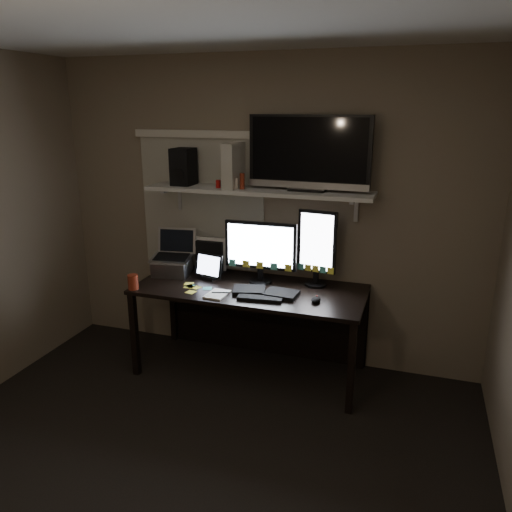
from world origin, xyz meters
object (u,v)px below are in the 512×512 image
at_px(tablet, 209,267).
at_px(tv, 309,153).
at_px(monitor_portrait, 317,248).
at_px(mouse, 316,300).
at_px(laptop, 171,254).
at_px(monitor_landscape, 261,252).
at_px(keyboard, 265,292).
at_px(game_console, 234,165).
at_px(desk, 255,303).
at_px(cup, 133,282).
at_px(speaker, 184,167).

distance_m(tablet, tv, 1.21).
distance_m(monitor_portrait, mouse, 0.46).
bearing_deg(laptop, tv, -0.99).
bearing_deg(tv, monitor_landscape, -162.21).
height_order(monitor_portrait, keyboard, monitor_portrait).
bearing_deg(laptop, mouse, -18.69).
bearing_deg(monitor_landscape, game_console, 165.76).
height_order(desk, game_console, game_console).
relative_size(desk, mouse, 17.27).
bearing_deg(keyboard, desk, 120.34).
xyz_separation_m(monitor_portrait, cup, (-1.33, -0.53, -0.25)).
xyz_separation_m(desk, keyboard, (0.15, -0.21, 0.19)).
bearing_deg(tv, cup, -153.67).
bearing_deg(tablet, cup, -127.72).
relative_size(desk, game_console, 5.20).
relative_size(keyboard, mouse, 4.90).
relative_size(monitor_portrait, keyboard, 1.21).
xyz_separation_m(keyboard, cup, (-1.01, -0.22, 0.04)).
height_order(keyboard, tv, tv).
xyz_separation_m(laptop, cup, (-0.13, -0.41, -0.13)).
height_order(monitor_portrait, speaker, speaker).
distance_m(laptop, speaker, 0.73).
bearing_deg(monitor_portrait, game_console, -171.13).
bearing_deg(desk, tv, 17.08).
xyz_separation_m(laptop, tv, (1.11, 0.15, 0.84)).
bearing_deg(desk, monitor_portrait, 10.88).
height_order(monitor_landscape, monitor_portrait, monitor_portrait).
relative_size(monitor_landscape, speaker, 1.98).
xyz_separation_m(monitor_landscape, keyboard, (0.11, -0.24, -0.24)).
relative_size(tablet, cup, 2.16).
bearing_deg(speaker, game_console, 0.03).
relative_size(monitor_portrait, speaker, 2.09).
distance_m(monitor_portrait, tablet, 0.89).
bearing_deg(desk, monitor_landscape, 28.91).
height_order(tablet, tv, tv).
bearing_deg(monitor_portrait, keyboard, -128.91).
height_order(tv, game_console, tv).
height_order(monitor_landscape, cup, monitor_landscape).
height_order(keyboard, game_console, game_console).
relative_size(keyboard, game_console, 1.47).
relative_size(laptop, cup, 3.18).
xyz_separation_m(desk, cup, (-0.85, -0.43, 0.24)).
relative_size(mouse, game_console, 0.30).
height_order(desk, cup, cup).
distance_m(desk, mouse, 0.64).
bearing_deg(mouse, cup, -171.12).
bearing_deg(keyboard, speaker, 153.62).
bearing_deg(speaker, tv, 2.65).
bearing_deg(monitor_portrait, desk, -161.20).
bearing_deg(monitor_portrait, mouse, -70.17).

